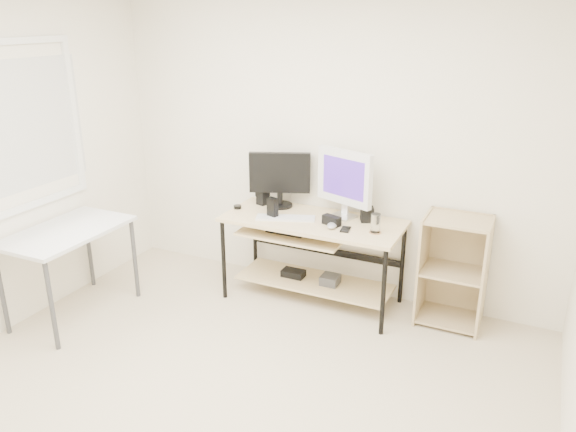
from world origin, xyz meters
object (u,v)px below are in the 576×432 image
(white_imac, at_px, (344,179))
(audio_controller, at_px, (273,208))
(black_monitor, at_px, (280,176))
(desk, at_px, (310,242))
(shelf_unit, at_px, (454,269))
(side_table, at_px, (67,239))

(white_imac, relative_size, audio_controller, 3.32)
(black_monitor, height_order, audio_controller, black_monitor)
(desk, bearing_deg, audio_controller, -159.34)
(shelf_unit, xyz_separation_m, white_imac, (-0.94, -0.01, 0.63))
(side_table, height_order, audio_controller, audio_controller)
(desk, bearing_deg, white_imac, 33.10)
(audio_controller, bearing_deg, white_imac, 44.39)
(shelf_unit, distance_m, audio_controller, 1.55)
(side_table, relative_size, shelf_unit, 1.11)
(black_monitor, bearing_deg, white_imac, -23.79)
(white_imac, bearing_deg, desk, -126.90)
(audio_controller, bearing_deg, shelf_unit, 28.35)
(black_monitor, bearing_deg, shelf_unit, -22.20)
(side_table, xyz_separation_m, audio_controller, (1.36, 0.95, 0.17))
(side_table, xyz_separation_m, white_imac, (1.89, 1.21, 0.41))
(shelf_unit, bearing_deg, black_monitor, 179.44)
(side_table, distance_m, black_monitor, 1.82)
(desk, height_order, black_monitor, black_monitor)
(desk, distance_m, black_monitor, 0.64)
(audio_controller, bearing_deg, black_monitor, 121.97)
(desk, relative_size, audio_controller, 8.66)
(shelf_unit, bearing_deg, audio_controller, -169.53)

